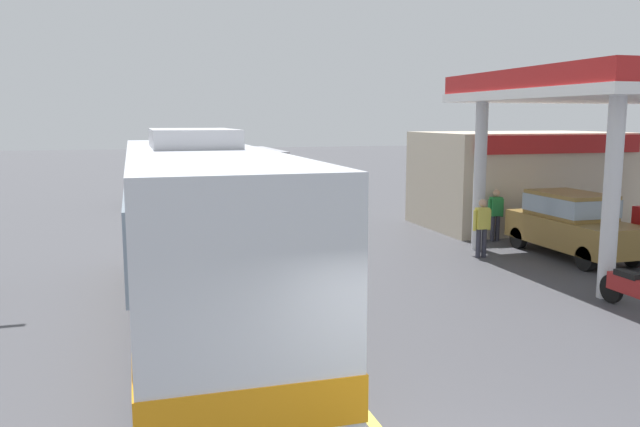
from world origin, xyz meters
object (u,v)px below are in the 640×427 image
motorcycle_parked_forecourt (633,289)px  pedestrian_near_pump (496,212)px  minibus_opposing_lane (255,169)px  car_trailing_behind_bus (161,183)px  pedestrian_by_shop (482,225)px  car_at_pump (572,221)px  coach_bus_main (200,236)px

motorcycle_parked_forecourt → pedestrian_near_pump: pedestrian_near_pump is taller
minibus_opposing_lane → car_trailing_behind_bus: (-4.42, -0.71, -0.46)m
pedestrian_by_shop → motorcycle_parked_forecourt: bearing=-86.4°
minibus_opposing_lane → car_at_pump: bearing=-67.6°
coach_bus_main → car_trailing_behind_bus: bearing=89.9°
car_at_pump → minibus_opposing_lane: 16.31m
car_at_pump → pedestrian_near_pump: size_ratio=2.53×
car_at_pump → motorcycle_parked_forecourt: size_ratio=2.33×
pedestrian_near_pump → car_trailing_behind_bus: (-9.83, 11.75, 0.08)m
motorcycle_parked_forecourt → pedestrian_by_shop: 5.35m
coach_bus_main → pedestrian_near_pump: bearing=30.2°
coach_bus_main → motorcycle_parked_forecourt: (8.52, -1.58, -1.28)m
minibus_opposing_lane → pedestrian_by_shop: (3.72, -14.48, -0.54)m
coach_bus_main → pedestrian_near_pump: size_ratio=6.65×
car_at_pump → minibus_opposing_lane: (-6.22, 15.07, 0.46)m
car_at_pump → pedestrian_by_shop: 2.58m
pedestrian_near_pump → pedestrian_by_shop: same height
coach_bus_main → minibus_opposing_lane: coach_bus_main is taller
motorcycle_parked_forecourt → pedestrian_by_shop: bearing=93.6°
coach_bus_main → car_at_pump: bearing=16.3°
car_at_pump → car_trailing_behind_bus: same height
pedestrian_near_pump → pedestrian_by_shop: 2.64m
minibus_opposing_lane → pedestrian_near_pump: (5.41, -12.46, -0.54)m
coach_bus_main → car_trailing_behind_bus: coach_bus_main is taller
motorcycle_parked_forecourt → car_trailing_behind_bus: size_ratio=0.43×
motorcycle_parked_forecourt → car_trailing_behind_bus: car_trailing_behind_bus is taller
coach_bus_main → pedestrian_by_shop: coach_bus_main is taller
coach_bus_main → motorcycle_parked_forecourt: size_ratio=6.13×
car_at_pump → minibus_opposing_lane: bearing=112.4°
motorcycle_parked_forecourt → pedestrian_by_shop: (-0.33, 5.32, 0.49)m
coach_bus_main → pedestrian_near_pump: coach_bus_main is taller
pedestrian_near_pump → car_at_pump: bearing=-72.7°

